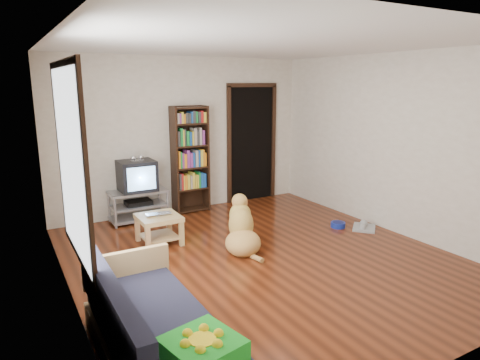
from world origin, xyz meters
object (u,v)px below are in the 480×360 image
grey_rag (364,228)px  coffee_table (159,224)px  dog_bowl (338,225)px  dog (242,230)px  sofa (152,336)px  tv_stand (139,204)px  crt_tv (137,175)px  laptop (159,215)px  bookshelf (190,154)px  green_cushion (202,350)px

grey_rag → coffee_table: (-2.91, 0.96, 0.27)m
dog_bowl → dog: size_ratio=0.24×
coffee_table → dog: size_ratio=0.61×
sofa → dog: (1.79, 1.74, 0.01)m
tv_stand → crt_tv: size_ratio=1.55×
sofa → dog: sofa is taller
dog_bowl → tv_stand: size_ratio=0.24×
dog_bowl → coffee_table: size_ratio=0.40×
laptop → bookshelf: bearing=57.9°
tv_stand → dog_bowl: bearing=-35.7°
crt_tv → sofa: crt_tv is taller
crt_tv → coffee_table: 1.24m
sofa → dog: bearing=44.1°
laptop → dog: (0.87, -0.74, -0.14)m
sofa → coffee_table: 2.67m
dog_bowl → tv_stand: (-2.56, 1.84, 0.23)m
laptop → tv_stand: tv_stand is taller
grey_rag → sofa: bearing=-158.1°
laptop → grey_rag: laptop is taller
laptop → grey_rag: 3.08m
grey_rag → tv_stand: (-2.86, 2.09, 0.25)m
green_cushion → dog: dog is taller
laptop → dog_bowl: 2.72m
dog_bowl → grey_rag: 0.39m
dog → bookshelf: bearing=86.3°
green_cushion → dog_bowl: (3.41, 2.45, -0.45)m
dog_bowl → sofa: 3.97m
green_cushion → dog_bowl: 4.22m
green_cushion → grey_rag: 4.34m
sofa → grey_rag: bearing=21.9°
grey_rag → bookshelf: bearing=131.2°
tv_stand → dog: bearing=-66.6°
grey_rag → crt_tv: (-2.86, 2.11, 0.73)m
dog → grey_rag: bearing=-5.5°
green_cushion → laptop: bearing=63.3°
green_cushion → grey_rag: bearing=18.2°
tv_stand → bookshelf: 1.20m
laptop → coffee_table: (-0.00, 0.03, -0.13)m
grey_rag → laptop: bearing=162.2°
grey_rag → bookshelf: 3.06m
green_cushion → bookshelf: size_ratio=0.25×
laptop → bookshelf: 1.71m
green_cushion → bookshelf: bearing=55.2°
sofa → coffee_table: size_ratio=3.27×
coffee_table → tv_stand: bearing=87.4°
laptop → bookshelf: (1.00, 1.25, 0.59)m
crt_tv → sofa: bearing=-104.9°
laptop → grey_rag: bearing=-11.2°
laptop → sofa: sofa is taller
bookshelf → grey_rag: bearing=-48.8°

